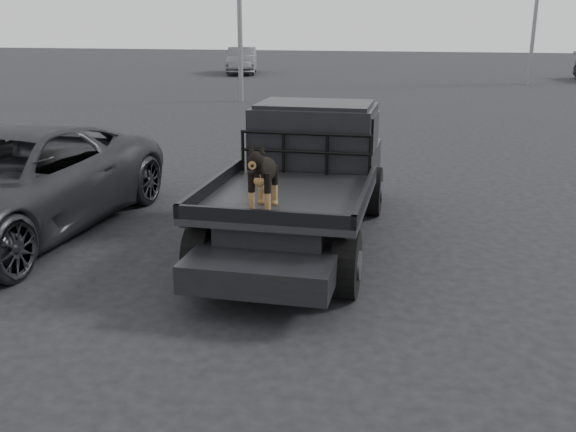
% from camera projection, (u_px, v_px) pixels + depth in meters
% --- Properties ---
extents(ground, '(120.00, 120.00, 0.00)m').
position_uv_depth(ground, '(269.00, 322.00, 6.51)').
color(ground, black).
rests_on(ground, ground).
extents(flatbed_ute, '(2.00, 5.40, 0.92)m').
position_uv_depth(flatbed_ute, '(302.00, 210.00, 8.73)').
color(flatbed_ute, black).
rests_on(flatbed_ute, ground).
extents(ute_cab, '(1.72, 1.30, 0.88)m').
position_uv_depth(ute_cab, '(315.00, 133.00, 9.36)').
color(ute_cab, black).
rests_on(ute_cab, flatbed_ute).
extents(headache_rack, '(1.80, 0.08, 0.55)m').
position_uv_depth(headache_rack, '(305.00, 154.00, 8.71)').
color(headache_rack, black).
rests_on(headache_rack, flatbed_ute).
extents(dog, '(0.32, 0.60, 0.74)m').
position_uv_depth(dog, '(264.00, 176.00, 7.06)').
color(dog, black).
rests_on(dog, flatbed_ute).
extents(parked_suv, '(2.67, 5.44, 1.49)m').
position_uv_depth(parked_suv, '(9.00, 184.00, 8.96)').
color(parked_suv, '#2A2B2F').
rests_on(parked_suv, ground).
extents(distant_car_a, '(2.53, 4.68, 1.46)m').
position_uv_depth(distant_car_a, '(242.00, 60.00, 36.53)').
color(distant_car_a, '#4F4E54').
rests_on(distant_car_a, ground).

